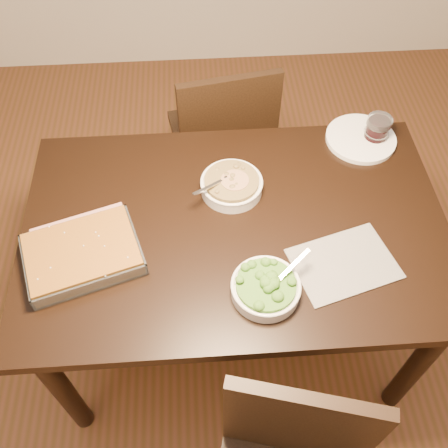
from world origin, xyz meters
name	(u,v)px	position (x,y,z in m)	size (l,w,h in m)	color
ground	(232,324)	(0.00, 0.00, 0.00)	(4.00, 4.00, 0.00)	#4D3016
table	(235,240)	(0.00, 0.00, 0.65)	(1.40, 0.90, 0.75)	black
magazine_a	(84,242)	(-0.49, -0.04, 0.75)	(0.31, 0.23, 0.01)	#B93734
magazine_b	(344,264)	(0.32, -0.18, 0.75)	(0.31, 0.22, 0.01)	#292B32
coaster	(374,139)	(0.55, 0.36, 0.75)	(0.11, 0.11, 0.00)	white
stew_bowl	(232,185)	(0.00, 0.15, 0.78)	(0.21, 0.21, 0.08)	white
broccoli_bowl	(266,288)	(0.07, -0.26, 0.78)	(0.21, 0.21, 0.08)	white
baking_dish	(83,254)	(-0.48, -0.11, 0.78)	(0.40, 0.34, 0.06)	silver
wine_tumbler	(377,129)	(0.55, 0.36, 0.81)	(0.09, 0.09, 0.10)	black
dinner_plate	(361,139)	(0.50, 0.36, 0.76)	(0.26, 0.26, 0.02)	white
chair_far	(223,136)	(0.01, 0.69, 0.50)	(0.49, 0.49, 0.89)	black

